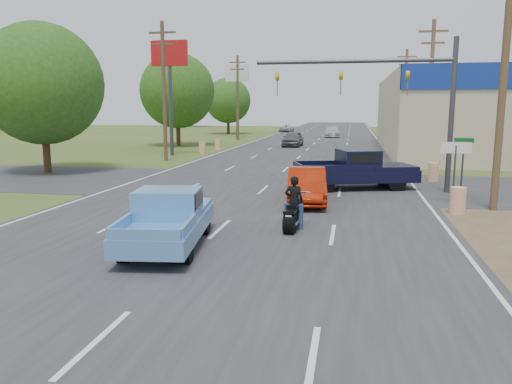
% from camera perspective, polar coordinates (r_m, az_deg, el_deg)
% --- Properties ---
extents(ground, '(200.00, 200.00, 0.00)m').
position_cam_1_polar(ground, '(9.09, -17.86, -16.12)').
color(ground, '#3B5020').
rests_on(ground, ground).
extents(main_road, '(15.00, 180.00, 0.02)m').
position_cam_1_polar(main_road, '(47.47, 5.92, 4.87)').
color(main_road, '#2D2D30').
rests_on(main_road, ground).
extents(cross_road, '(120.00, 10.00, 0.02)m').
position_cam_1_polar(cross_road, '(25.75, 1.60, 0.95)').
color(cross_road, '#2D2D30').
rests_on(cross_road, ground).
extents(utility_pole_1, '(2.00, 0.28, 10.00)m').
position_cam_1_polar(utility_pole_1, '(20.89, 26.52, 12.57)').
color(utility_pole_1, '#4C3823').
rests_on(utility_pole_1, ground).
extents(utility_pole_2, '(2.00, 0.28, 10.00)m').
position_cam_1_polar(utility_pole_2, '(38.54, 19.32, 11.21)').
color(utility_pole_2, '#4C3823').
rests_on(utility_pole_2, ground).
extents(utility_pole_3, '(2.00, 0.28, 10.00)m').
position_cam_1_polar(utility_pole_3, '(56.41, 16.67, 10.66)').
color(utility_pole_3, '#4C3823').
rests_on(utility_pole_3, ground).
extents(utility_pole_5, '(2.00, 0.28, 10.00)m').
position_cam_1_polar(utility_pole_5, '(37.70, -10.49, 11.63)').
color(utility_pole_5, '#4C3823').
rests_on(utility_pole_5, ground).
extents(utility_pole_6, '(2.00, 0.28, 10.00)m').
position_cam_1_polar(utility_pole_6, '(60.69, -2.10, 10.94)').
color(utility_pole_6, '#4C3823').
rests_on(utility_pole_6, ground).
extents(tree_0, '(7.14, 7.14, 8.84)m').
position_cam_1_polar(tree_0, '(32.64, -23.27, 11.27)').
color(tree_0, '#422D19').
rests_on(tree_0, ground).
extents(tree_1, '(7.56, 7.56, 9.36)m').
position_cam_1_polar(tree_1, '(52.22, -8.99, 11.34)').
color(tree_1, '#422D19').
rests_on(tree_1, ground).
extents(tree_2, '(6.72, 6.72, 8.32)m').
position_cam_1_polar(tree_2, '(75.39, -3.22, 10.39)').
color(tree_2, '#422D19').
rests_on(tree_2, ground).
extents(tree_4, '(9.24, 9.24, 11.44)m').
position_cam_1_polar(tree_4, '(101.23, -25.28, 10.35)').
color(tree_4, '#422D19').
rests_on(tree_4, ground).
extents(tree_5, '(7.98, 7.98, 9.88)m').
position_cam_1_polar(tree_5, '(105.38, 25.51, 9.76)').
color(tree_5, '#422D19').
rests_on(tree_5, ground).
extents(tree_6, '(8.82, 8.82, 10.92)m').
position_cam_1_polar(tree_6, '(107.70, -7.72, 10.90)').
color(tree_6, '#422D19').
rests_on(tree_6, ground).
extents(barrel_0, '(0.56, 0.56, 1.00)m').
position_cam_1_polar(barrel_0, '(19.81, 22.07, -0.93)').
color(barrel_0, orange).
rests_on(barrel_0, ground).
extents(barrel_1, '(0.56, 0.56, 1.00)m').
position_cam_1_polar(barrel_1, '(28.17, 19.60, 2.15)').
color(barrel_1, orange).
rests_on(barrel_1, ground).
extents(barrel_2, '(0.56, 0.56, 1.00)m').
position_cam_1_polar(barrel_2, '(43.15, -6.15, 5.05)').
color(barrel_2, orange).
rests_on(barrel_2, ground).
extents(barrel_3, '(0.56, 0.56, 1.00)m').
position_cam_1_polar(barrel_3, '(46.90, -4.37, 5.43)').
color(barrel_3, orange).
rests_on(barrel_3, ground).
extents(pole_sign_left_near, '(3.00, 0.35, 9.20)m').
position_cam_1_polar(pole_sign_left_near, '(41.90, -9.84, 13.96)').
color(pole_sign_left_near, '#3F3F44').
rests_on(pole_sign_left_near, ground).
extents(pole_sign_left_far, '(3.00, 0.35, 9.20)m').
position_cam_1_polar(pole_sign_left_far, '(64.88, -2.18, 12.49)').
color(pole_sign_left_far, '#3F3F44').
rests_on(pole_sign_left_far, ground).
extents(lane_sign, '(1.20, 0.08, 2.52)m').
position_cam_1_polar(lane_sign, '(21.62, 21.82, 3.67)').
color(lane_sign, '#3F3F44').
rests_on(lane_sign, ground).
extents(street_name_sign, '(0.80, 0.08, 2.61)m').
position_cam_1_polar(street_name_sign, '(23.22, 22.55, 3.26)').
color(street_name_sign, '#3F3F44').
rests_on(street_name_sign, ground).
extents(signal_mast, '(9.12, 0.40, 7.00)m').
position_cam_1_polar(signal_mast, '(24.21, 15.27, 11.46)').
color(signal_mast, '#3F3F44').
rests_on(signal_mast, ground).
extents(red_convertible, '(1.93, 4.46, 1.43)m').
position_cam_1_polar(red_convertible, '(20.56, 5.82, 0.69)').
color(red_convertible, '#9E1D07').
rests_on(red_convertible, ground).
extents(motorcycle, '(0.69, 2.24, 1.13)m').
position_cam_1_polar(motorcycle, '(16.03, 4.30, -2.58)').
color(motorcycle, black).
rests_on(motorcycle, ground).
extents(rider, '(0.63, 0.44, 1.65)m').
position_cam_1_polar(rider, '(16.03, 4.36, -1.41)').
color(rider, black).
rests_on(rider, ground).
extents(blue_pickup, '(2.53, 5.12, 1.63)m').
position_cam_1_polar(blue_pickup, '(14.29, -9.95, -2.89)').
color(blue_pickup, black).
rests_on(blue_pickup, ground).
extents(navy_pickup, '(6.13, 3.86, 1.90)m').
position_cam_1_polar(navy_pickup, '(24.56, 11.57, 2.58)').
color(navy_pickup, black).
rests_on(navy_pickup, ground).
extents(distant_car_grey, '(1.98, 4.58, 1.54)m').
position_cam_1_polar(distant_car_grey, '(51.03, 4.23, 6.07)').
color(distant_car_grey, '#56565B').
rests_on(distant_car_grey, ground).
extents(distant_car_silver, '(2.34, 5.12, 1.45)m').
position_cam_1_polar(distant_car_silver, '(68.23, 8.69, 6.83)').
color(distant_car_silver, silver).
rests_on(distant_car_silver, ground).
extents(distant_car_white, '(2.24, 4.34, 1.17)m').
position_cam_1_polar(distant_car_white, '(82.48, 3.52, 7.29)').
color(distant_car_white, silver).
rests_on(distant_car_white, ground).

